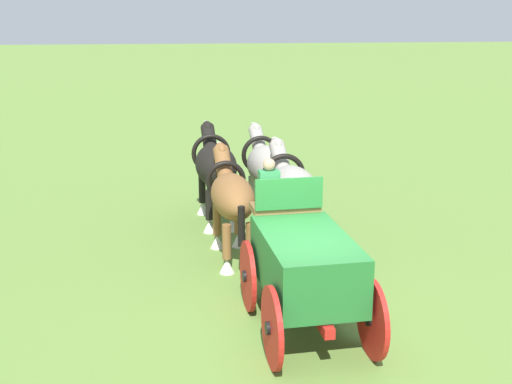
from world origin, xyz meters
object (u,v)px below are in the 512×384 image
(draft_horse_rear_off, at_px, (292,191))
(draft_horse_lead_off, at_px, (267,167))
(show_wagon, at_px, (303,263))
(draft_horse_lead_near, at_px, (215,166))
(draft_horse_rear_near, at_px, (231,197))

(draft_horse_rear_off, xyz_separation_m, draft_horse_lead_off, (2.60, 0.12, -0.06))
(show_wagon, height_order, draft_horse_lead_off, show_wagon)
(show_wagon, xyz_separation_m, draft_horse_lead_off, (6.03, -0.38, 0.21))
(show_wagon, distance_m, draft_horse_rear_off, 3.48)
(show_wagon, bearing_deg, draft_horse_rear_off, -8.24)
(draft_horse_lead_near, bearing_deg, show_wagon, -171.24)
(draft_horse_rear_off, bearing_deg, show_wagon, 171.76)
(draft_horse_rear_near, bearing_deg, draft_horse_lead_near, 2.64)
(show_wagon, xyz_separation_m, draft_horse_rear_near, (3.40, 0.80, 0.20))
(draft_horse_rear_near, relative_size, draft_horse_rear_off, 1.03)
(draft_horse_lead_near, relative_size, draft_horse_lead_off, 1.01)
(show_wagon, relative_size, draft_horse_lead_near, 1.72)
(draft_horse_lead_near, height_order, draft_horse_lead_off, draft_horse_lead_near)
(show_wagon, xyz_separation_m, draft_horse_rear_off, (3.44, -0.50, 0.27))
(show_wagon, distance_m, draft_horse_lead_off, 6.05)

